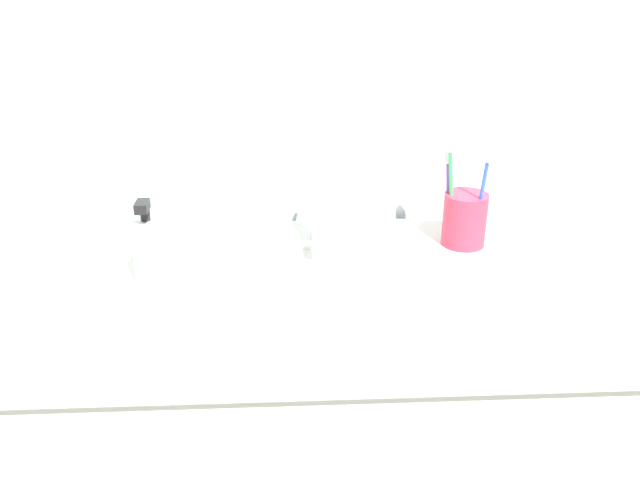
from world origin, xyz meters
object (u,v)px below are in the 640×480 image
at_px(toothbrush_blue, 482,193).
at_px(toothbrush_cup, 465,219).
at_px(toothbrush_green, 451,186).
at_px(toothbrush_purple, 448,190).
at_px(soap_dispenser, 149,253).
at_px(faucet, 316,217).

bearing_deg(toothbrush_blue, toothbrush_cup, 125.40).
height_order(toothbrush_cup, toothbrush_green, toothbrush_green).
distance_m(toothbrush_green, toothbrush_purple, 0.02).
height_order(toothbrush_blue, toothbrush_purple, toothbrush_blue).
bearing_deg(toothbrush_purple, soap_dispenser, -163.41).
bearing_deg(soap_dispenser, toothbrush_green, 15.30).
xyz_separation_m(toothbrush_cup, soap_dispenser, (-0.57, -0.15, 0.01)).
relative_size(toothbrush_green, soap_dispenser, 1.28).
xyz_separation_m(faucet, toothbrush_cup, (0.28, -0.00, -0.01)).
bearing_deg(toothbrush_green, soap_dispenser, -164.70).
height_order(faucet, toothbrush_cup, faucet).
height_order(faucet, toothbrush_green, toothbrush_green).
xyz_separation_m(toothbrush_cup, toothbrush_blue, (0.02, -0.03, 0.06)).
bearing_deg(toothbrush_blue, toothbrush_purple, 143.45).
height_order(faucet, toothbrush_blue, toothbrush_blue).
height_order(faucet, toothbrush_purple, toothbrush_purple).
bearing_deg(faucet, toothbrush_blue, -5.76).
bearing_deg(soap_dispenser, toothbrush_blue, 11.55).
height_order(toothbrush_green, soap_dispenser, toothbrush_green).
bearing_deg(toothbrush_cup, faucet, 179.34).
bearing_deg(faucet, toothbrush_cup, -0.66).
height_order(toothbrush_purple, soap_dispenser, toothbrush_purple).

